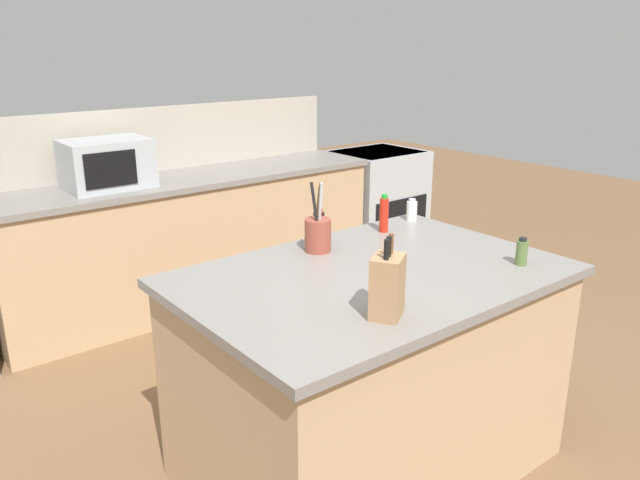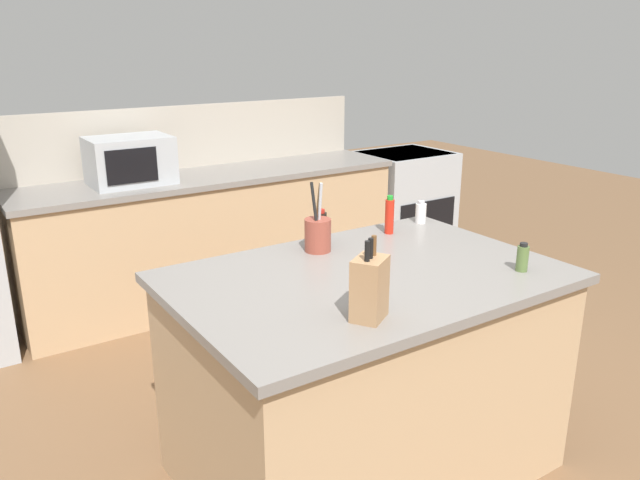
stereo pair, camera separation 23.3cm
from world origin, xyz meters
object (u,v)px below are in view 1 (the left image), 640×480
object	(u,v)px
spice_jar_oregano	(522,252)
range_oven	(376,201)
knife_block	(387,286)
soy_sauce_bottle	(319,227)
microwave	(107,164)
utensil_crock	(318,234)
hot_sauce_bottle	(384,214)
salt_shaker	(412,210)

from	to	relation	value
spice_jar_oregano	range_oven	bearing A→B (deg)	58.28
knife_block	soy_sauce_bottle	size ratio (longest dim) A/B	1.78
knife_block	microwave	bearing A→B (deg)	58.25
microwave	utensil_crock	size ratio (longest dim) A/B	1.64
soy_sauce_bottle	hot_sauce_bottle	xyz separation A→B (m)	(0.36, -0.06, 0.01)
range_oven	knife_block	bearing A→B (deg)	-133.04
utensil_crock	salt_shaker	bearing A→B (deg)	6.93
soy_sauce_bottle	hot_sauce_bottle	world-z (taller)	hot_sauce_bottle
soy_sauce_bottle	salt_shaker	size ratio (longest dim) A/B	1.38
utensil_crock	hot_sauce_bottle	bearing A→B (deg)	3.88
spice_jar_oregano	hot_sauce_bottle	distance (m)	0.72
spice_jar_oregano	hot_sauce_bottle	world-z (taller)	hot_sauce_bottle
spice_jar_oregano	knife_block	bearing A→B (deg)	-178.74
microwave	utensil_crock	world-z (taller)	utensil_crock
utensil_crock	soy_sauce_bottle	size ratio (longest dim) A/B	1.97
range_oven	salt_shaker	bearing A→B (deg)	-129.00
knife_block	salt_shaker	size ratio (longest dim) A/B	2.46
range_oven	soy_sauce_bottle	world-z (taller)	soy_sauce_bottle
microwave	soy_sauce_bottle	world-z (taller)	microwave
knife_block	soy_sauce_bottle	xyz separation A→B (m)	(0.33, 0.79, -0.04)
microwave	range_oven	bearing A→B (deg)	-0.00
range_oven	utensil_crock	distance (m)	2.87
spice_jar_oregano	hot_sauce_bottle	xyz separation A→B (m)	(-0.12, 0.71, 0.03)
microwave	soy_sauce_bottle	size ratio (longest dim) A/B	3.23
microwave	spice_jar_oregano	size ratio (longest dim) A/B	4.33
range_oven	utensil_crock	world-z (taller)	utensil_crock
knife_block	soy_sauce_bottle	bearing A→B (deg)	35.21
microwave	hot_sauce_bottle	world-z (taller)	microwave
knife_block	salt_shaker	distance (m)	1.23
spice_jar_oregano	hot_sauce_bottle	bearing A→B (deg)	99.78
soy_sauce_bottle	hot_sauce_bottle	distance (m)	0.37
salt_shaker	soy_sauce_bottle	bearing A→B (deg)	179.15
soy_sauce_bottle	knife_block	bearing A→B (deg)	-112.58
range_oven	soy_sauce_bottle	xyz separation A→B (m)	(-2.05, -1.75, 0.55)
range_oven	utensil_crock	bearing A→B (deg)	-139.04
microwave	knife_block	bearing A→B (deg)	-89.54
knife_block	spice_jar_oregano	xyz separation A→B (m)	(0.82, 0.02, -0.06)
knife_block	spice_jar_oregano	bearing A→B (deg)	-30.95
range_oven	spice_jar_oregano	world-z (taller)	spice_jar_oregano
hot_sauce_bottle	range_oven	bearing A→B (deg)	47.15
utensil_crock	range_oven	bearing A→B (deg)	40.96
microwave	spice_jar_oregano	world-z (taller)	microwave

